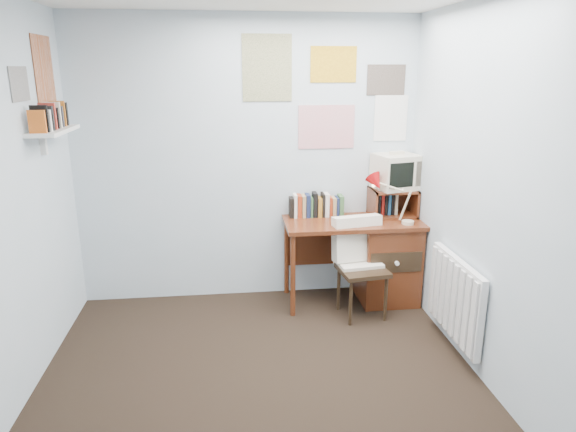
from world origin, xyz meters
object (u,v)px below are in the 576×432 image
(crt_tv, at_px, (396,170))
(radiator, at_px, (455,298))
(desk, at_px, (381,257))
(desk_chair, at_px, (363,270))
(tv_riser, at_px, (393,202))
(desk_lamp, at_px, (409,203))
(wall_shelf, at_px, (53,131))

(crt_tv, distance_m, radiator, 1.31)
(desk, relative_size, radiator, 1.50)
(desk_chair, height_order, radiator, desk_chair)
(crt_tv, bearing_deg, tv_riser, -148.77)
(desk_lamp, relative_size, crt_tv, 1.07)
(desk, distance_m, tv_riser, 0.51)
(desk_chair, bearing_deg, wall_shelf, 174.39)
(desk_lamp, height_order, tv_riser, desk_lamp)
(radiator, bearing_deg, desk_lamp, 98.41)
(desk_chair, distance_m, wall_shelf, 2.62)
(desk, height_order, crt_tv, crt_tv)
(desk_lamp, bearing_deg, radiator, -82.28)
(desk_lamp, bearing_deg, desk_chair, -161.31)
(desk, bearing_deg, tv_riser, 42.96)
(tv_riser, bearing_deg, desk_chair, -131.44)
(desk, height_order, radiator, desk)
(desk, distance_m, desk_lamp, 0.59)
(desk, xyz_separation_m, tv_riser, (0.12, 0.11, 0.48))
(desk_lamp, height_order, crt_tv, crt_tv)
(crt_tv, xyz_separation_m, radiator, (0.15, -1.06, -0.76))
(desk, distance_m, radiator, 0.97)
(wall_shelf, bearing_deg, desk_lamp, 4.65)
(desk_chair, xyz_separation_m, tv_riser, (0.37, 0.42, 0.47))
(tv_riser, distance_m, radiator, 1.15)
(crt_tv, relative_size, wall_shelf, 0.57)
(tv_riser, height_order, crt_tv, crt_tv)
(desk_lamp, xyz_separation_m, crt_tv, (-0.04, 0.29, 0.23))
(radiator, bearing_deg, desk_chair, 130.64)
(tv_riser, relative_size, wall_shelf, 0.65)
(desk_chair, bearing_deg, radiator, -56.82)
(radiator, bearing_deg, tv_riser, 99.28)
(desk, relative_size, desk_lamp, 3.18)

